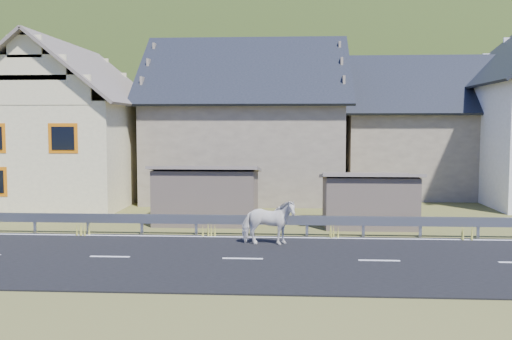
{
  "coord_description": "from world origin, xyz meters",
  "views": [
    {
      "loc": [
        1.4,
        -16.53,
        4.02
      ],
      "look_at": [
        0.17,
        3.67,
        2.38
      ],
      "focal_mm": 40.0,
      "sensor_mm": 36.0,
      "label": 1
    }
  ],
  "objects": [
    {
      "name": "shed_left",
      "position": [
        -2.0,
        6.5,
        1.1
      ],
      "size": [
        4.3,
        3.3,
        2.4
      ],
      "primitive_type": "cube",
      "color": "#6A5A4E",
      "rests_on": "ground"
    },
    {
      "name": "horse",
      "position": [
        0.68,
        2.01,
        0.79
      ],
      "size": [
        0.84,
        1.79,
        1.5
      ],
      "primitive_type": "imported",
      "rotation": [
        0.0,
        0.0,
        1.55
      ],
      "color": "white",
      "rests_on": "road"
    },
    {
      "name": "house_stone_a",
      "position": [
        -1.0,
        15.0,
        4.63
      ],
      "size": [
        10.8,
        9.8,
        8.9
      ],
      "color": "gray",
      "rests_on": "ground"
    },
    {
      "name": "house_cream",
      "position": [
        -10.0,
        12.0,
        4.36
      ],
      "size": [
        7.8,
        9.8,
        8.3
      ],
      "color": "beige",
      "rests_on": "ground"
    },
    {
      "name": "shed_right",
      "position": [
        4.5,
        6.0,
        1.0
      ],
      "size": [
        3.8,
        2.9,
        2.2
      ],
      "primitive_type": "cube",
      "color": "#6A5A4E",
      "rests_on": "ground"
    },
    {
      "name": "house_stone_b",
      "position": [
        9.0,
        17.0,
        4.24
      ],
      "size": [
        9.8,
        8.8,
        8.1
      ],
      "color": "gray",
      "rests_on": "ground"
    },
    {
      "name": "conifer_patch",
      "position": [
        -55.0,
        110.0,
        6.0
      ],
      "size": [
        76.0,
        50.0,
        28.0
      ],
      "primitive_type": "ellipsoid",
      "color": "black",
      "rests_on": "ground"
    },
    {
      "name": "guardrail",
      "position": [
        -0.0,
        3.68,
        0.56
      ],
      "size": [
        28.1,
        0.09,
        0.75
      ],
      "color": "#93969B",
      "rests_on": "ground"
    },
    {
      "name": "mountain",
      "position": [
        5.0,
        180.0,
        -20.0
      ],
      "size": [
        440.0,
        280.0,
        260.0
      ],
      "primitive_type": "ellipsoid",
      "color": "#293F15",
      "rests_on": "ground"
    },
    {
      "name": "ground",
      "position": [
        0.0,
        0.0,
        0.0
      ],
      "size": [
        160.0,
        160.0,
        0.0
      ],
      "primitive_type": "plane",
      "color": "#474B1F",
      "rests_on": "ground"
    },
    {
      "name": "road",
      "position": [
        0.0,
        0.0,
        0.02
      ],
      "size": [
        60.0,
        7.0,
        0.04
      ],
      "primitive_type": "cube",
      "color": "black",
      "rests_on": "ground"
    },
    {
      "name": "lane_markings",
      "position": [
        0.0,
        0.0,
        0.04
      ],
      "size": [
        60.0,
        6.6,
        0.01
      ],
      "primitive_type": "cube",
      "color": "silver",
      "rests_on": "road"
    }
  ]
}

